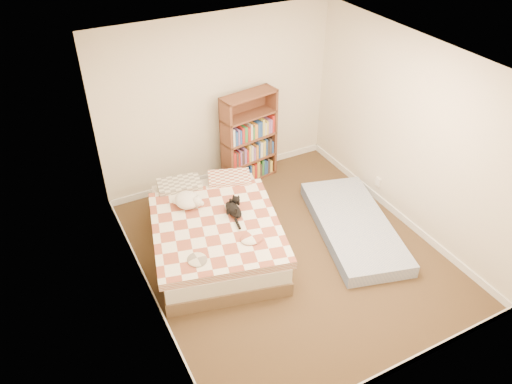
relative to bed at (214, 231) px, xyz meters
name	(u,v)px	position (x,y,z in m)	size (l,w,h in m)	color
room	(290,174)	(0.75, -0.54, 0.95)	(3.51, 4.01, 2.51)	#462D1E
bed	(214,231)	(0.00, 0.00, 0.00)	(1.90, 2.35, 0.55)	brown
bookshelf	(249,148)	(1.11, 1.23, 0.28)	(0.89, 0.42, 1.41)	brown
floor_mattress	(353,226)	(1.76, -0.58, -0.16)	(0.89, 1.97, 0.18)	#677BAC
black_cat	(233,208)	(0.25, -0.05, 0.30)	(0.32, 0.58, 0.13)	black
white_dog	(188,200)	(-0.19, 0.33, 0.33)	(0.35, 0.36, 0.17)	white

